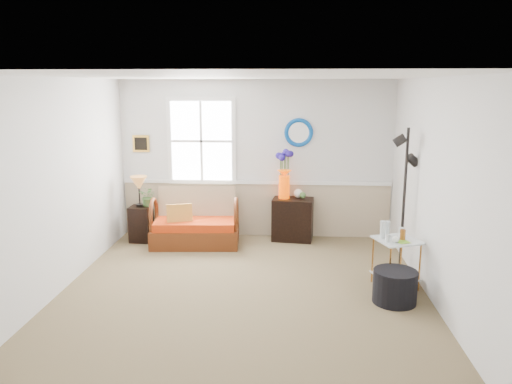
# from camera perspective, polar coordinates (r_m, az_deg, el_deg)

# --- Properties ---
(floor) EXTENTS (4.50, 5.00, 0.01)m
(floor) POSITION_cam_1_polar(r_m,az_deg,el_deg) (6.22, -1.56, -11.61)
(floor) COLOR brown
(floor) RESTS_ON ground
(ceiling) EXTENTS (4.50, 5.00, 0.01)m
(ceiling) POSITION_cam_1_polar(r_m,az_deg,el_deg) (5.70, -1.71, 13.08)
(ceiling) COLOR white
(ceiling) RESTS_ON walls
(walls) EXTENTS (4.51, 5.01, 2.60)m
(walls) POSITION_cam_1_polar(r_m,az_deg,el_deg) (5.82, -1.63, 0.19)
(walls) COLOR silver
(walls) RESTS_ON floor
(wainscot) EXTENTS (4.46, 0.02, 0.90)m
(wainscot) POSITION_cam_1_polar(r_m,az_deg,el_deg) (8.42, -0.02, -2.00)
(wainscot) COLOR tan
(wainscot) RESTS_ON walls
(chair_rail) EXTENTS (4.46, 0.04, 0.06)m
(chair_rail) POSITION_cam_1_polar(r_m,az_deg,el_deg) (8.31, -0.03, 1.13)
(chair_rail) COLOR white
(chair_rail) RESTS_ON walls
(window) EXTENTS (1.14, 0.06, 1.44)m
(window) POSITION_cam_1_polar(r_m,az_deg,el_deg) (8.32, -6.26, 5.80)
(window) COLOR white
(window) RESTS_ON walls
(picture) EXTENTS (0.28, 0.03, 0.28)m
(picture) POSITION_cam_1_polar(r_m,az_deg,el_deg) (8.57, -13.00, 5.41)
(picture) COLOR gold
(picture) RESTS_ON walls
(mirror) EXTENTS (0.47, 0.07, 0.47)m
(mirror) POSITION_cam_1_polar(r_m,az_deg,el_deg) (8.19, 4.91, 6.79)
(mirror) COLOR #0656A4
(mirror) RESTS_ON walls
(loveseat) EXTENTS (1.41, 0.86, 0.89)m
(loveseat) POSITION_cam_1_polar(r_m,az_deg,el_deg) (7.99, -6.97, -2.91)
(loveseat) COLOR #64290F
(loveseat) RESTS_ON floor
(throw_pillow) EXTENTS (0.41, 0.22, 0.39)m
(throw_pillow) POSITION_cam_1_polar(r_m,az_deg,el_deg) (7.90, -8.73, -2.80)
(throw_pillow) COLOR #C77013
(throw_pillow) RESTS_ON loveseat
(lamp_stand) EXTENTS (0.34, 0.34, 0.58)m
(lamp_stand) POSITION_cam_1_polar(r_m,az_deg,el_deg) (8.36, -12.99, -3.55)
(lamp_stand) COLOR black
(lamp_stand) RESTS_ON floor
(table_lamp) EXTENTS (0.31, 0.31, 0.49)m
(table_lamp) POSITION_cam_1_polar(r_m,az_deg,el_deg) (8.25, -13.21, 0.07)
(table_lamp) COLOR #C37A36
(table_lamp) RESTS_ON lamp_stand
(potted_plant) EXTENTS (0.36, 0.39, 0.25)m
(potted_plant) POSITION_cam_1_polar(r_m,az_deg,el_deg) (8.25, -12.19, -0.73)
(potted_plant) COLOR #466B36
(potted_plant) RESTS_ON lamp_stand
(cabinet) EXTENTS (0.69, 0.49, 0.69)m
(cabinet) POSITION_cam_1_polar(r_m,az_deg,el_deg) (8.22, 4.22, -3.13)
(cabinet) COLOR black
(cabinet) RESTS_ON floor
(flower_vase) EXTENTS (0.26, 0.26, 0.78)m
(flower_vase) POSITION_cam_1_polar(r_m,az_deg,el_deg) (8.09, 3.26, 2.00)
(flower_vase) COLOR #DE4200
(flower_vase) RESTS_ON cabinet
(side_table) EXTENTS (0.63, 0.63, 0.62)m
(side_table) POSITION_cam_1_polar(r_m,az_deg,el_deg) (6.58, 15.67, -7.82)
(side_table) COLOR #BB7932
(side_table) RESTS_ON floor
(tabletop_items) EXTENTS (0.47, 0.47, 0.22)m
(tabletop_items) POSITION_cam_1_polar(r_m,az_deg,el_deg) (6.44, 15.54, -4.29)
(tabletop_items) COLOR silver
(tabletop_items) RESTS_ON side_table
(floor_lamp) EXTENTS (0.31, 0.31, 1.96)m
(floor_lamp) POSITION_cam_1_polar(r_m,az_deg,el_deg) (7.00, 16.55, -0.96)
(floor_lamp) COLOR black
(floor_lamp) RESTS_ON floor
(ottoman) EXTENTS (0.60, 0.60, 0.39)m
(ottoman) POSITION_cam_1_polar(r_m,az_deg,el_deg) (6.16, 15.58, -10.36)
(ottoman) COLOR black
(ottoman) RESTS_ON floor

